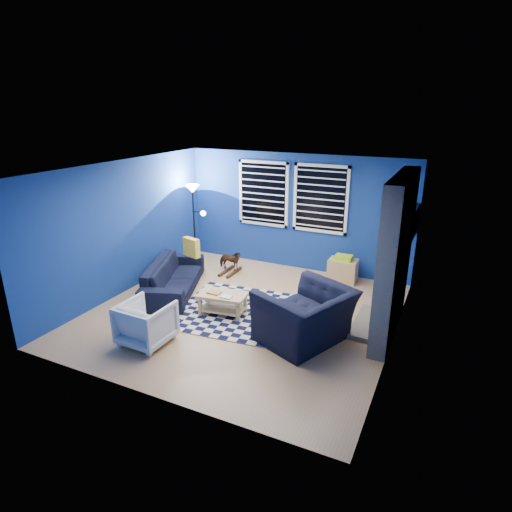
{
  "coord_description": "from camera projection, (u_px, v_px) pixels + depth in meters",
  "views": [
    {
      "loc": [
        3.09,
        -5.96,
        3.44
      ],
      "look_at": [
        0.11,
        0.3,
        0.98
      ],
      "focal_mm": 30.0,
      "sensor_mm": 36.0,
      "label": 1
    }
  ],
  "objects": [
    {
      "name": "sofa",
      "position": [
        174.0,
        277.0,
        8.26
      ],
      "size": [
        2.22,
        1.51,
        0.6
      ],
      "primitive_type": "imported",
      "rotation": [
        0.0,
        0.0,
        1.95
      ],
      "color": "black",
      "rests_on": "floor"
    },
    {
      "name": "wall_right",
      "position": [
        399.0,
        269.0,
        6.04
      ],
      "size": [
        0.0,
        5.0,
        5.0
      ],
      "primitive_type": "plane",
      "rotation": [
        1.57,
        0.0,
        -1.57
      ],
      "color": "navy",
      "rests_on": "floor"
    },
    {
      "name": "coffee_table",
      "position": [
        222.0,
        299.0,
        7.34
      ],
      "size": [
        0.87,
        0.58,
        0.41
      ],
      "rotation": [
        0.0,
        0.0,
        0.14
      ],
      "color": "tan",
      "rests_on": "rug"
    },
    {
      "name": "floor",
      "position": [
        243.0,
        313.0,
        7.48
      ],
      "size": [
        5.0,
        5.0,
        0.0
      ],
      "primitive_type": "plane",
      "color": "tan",
      "rests_on": "ground"
    },
    {
      "name": "wall_back",
      "position": [
        296.0,
        212.0,
        9.18
      ],
      "size": [
        5.0,
        0.0,
        5.0
      ],
      "primitive_type": "plane",
      "rotation": [
        1.57,
        0.0,
        0.0
      ],
      "color": "navy",
      "rests_on": "floor"
    },
    {
      "name": "ceiling",
      "position": [
        242.0,
        169.0,
        6.64
      ],
      "size": [
        5.0,
        5.0,
        0.0
      ],
      "primitive_type": "plane",
      "rotation": [
        3.14,
        0.0,
        0.0
      ],
      "color": "white",
      "rests_on": "wall_back"
    },
    {
      "name": "throw_pillow",
      "position": [
        191.0,
        247.0,
        8.41
      ],
      "size": [
        0.41,
        0.23,
        0.37
      ],
      "primitive_type": "cube",
      "rotation": [
        0.0,
        0.0,
        -0.3
      ],
      "color": "yellow",
      "rests_on": "sofa"
    },
    {
      "name": "armchair_big",
      "position": [
        305.0,
        316.0,
        6.47
      ],
      "size": [
        1.63,
        1.55,
        0.84
      ],
      "primitive_type": "imported",
      "rotation": [
        0.0,
        0.0,
        -1.97
      ],
      "color": "black",
      "rests_on": "floor"
    },
    {
      "name": "fireplace",
      "position": [
        394.0,
        260.0,
        6.54
      ],
      "size": [
        0.65,
        2.0,
        2.5
      ],
      "color": "gray",
      "rests_on": "floor"
    },
    {
      "name": "rug",
      "position": [
        249.0,
        313.0,
        7.46
      ],
      "size": [
        2.69,
        2.24,
        0.02
      ],
      "primitive_type": "cube",
      "rotation": [
        0.0,
        0.0,
        0.1
      ],
      "color": "black",
      "rests_on": "floor"
    },
    {
      "name": "floor_lamp",
      "position": [
        194.0,
        200.0,
        9.38
      ],
      "size": [
        0.49,
        0.3,
        1.79
      ],
      "color": "black",
      "rests_on": "floor"
    },
    {
      "name": "cabinet",
      "position": [
        343.0,
        270.0,
        8.73
      ],
      "size": [
        0.58,
        0.39,
        0.56
      ],
      "rotation": [
        0.0,
        0.0,
        0.02
      ],
      "color": "tan",
      "rests_on": "floor"
    },
    {
      "name": "rocking_horse",
      "position": [
        230.0,
        261.0,
        9.14
      ],
      "size": [
        0.29,
        0.54,
        0.44
      ],
      "primitive_type": "imported",
      "rotation": [
        0.0,
        0.0,
        1.68
      ],
      "color": "#4A2B17",
      "rests_on": "floor"
    },
    {
      "name": "tv",
      "position": [
        413.0,
        224.0,
        7.71
      ],
      "size": [
        0.07,
        1.0,
        0.58
      ],
      "color": "black",
      "rests_on": "wall_right"
    },
    {
      "name": "armchair_bent",
      "position": [
        146.0,
        323.0,
        6.44
      ],
      "size": [
        0.73,
        0.75,
        0.67
      ],
      "primitive_type": "imported",
      "rotation": [
        0.0,
        0.0,
        3.11
      ],
      "color": "gray",
      "rests_on": "floor"
    },
    {
      "name": "window_left",
      "position": [
        263.0,
        194.0,
        9.34
      ],
      "size": [
        1.17,
        0.06,
        1.42
      ],
      "color": "black",
      "rests_on": "wall_back"
    },
    {
      "name": "window_right",
      "position": [
        320.0,
        199.0,
        8.81
      ],
      "size": [
        1.17,
        0.06,
        1.42
      ],
      "color": "black",
      "rests_on": "wall_back"
    },
    {
      "name": "wall_left",
      "position": [
        125.0,
        227.0,
        8.07
      ],
      "size": [
        0.0,
        5.0,
        5.0
      ],
      "primitive_type": "plane",
      "rotation": [
        1.57,
        0.0,
        1.57
      ],
      "color": "navy",
      "rests_on": "floor"
    }
  ]
}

